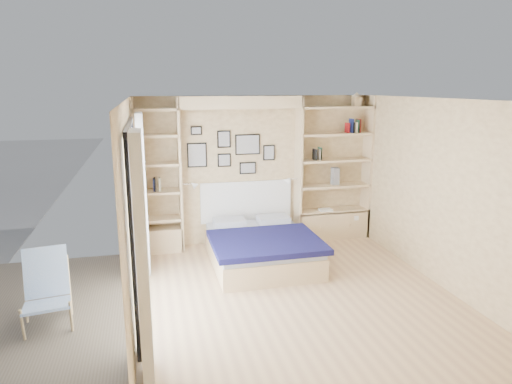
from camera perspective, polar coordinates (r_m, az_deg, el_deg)
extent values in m
plane|color=tan|center=(6.10, 5.05, -12.71)|extent=(4.50, 4.50, 0.00)
plane|color=beige|center=(7.79, 0.00, 2.73)|extent=(4.00, 0.00, 4.00)
plane|color=beige|center=(3.72, 16.60, -9.64)|extent=(4.00, 0.00, 4.00)
plane|color=beige|center=(5.39, -15.30, -2.46)|extent=(0.00, 4.50, 4.50)
plane|color=beige|center=(6.58, 22.03, -0.17)|extent=(0.00, 4.50, 4.50)
plane|color=white|center=(5.50, 5.58, 11.45)|extent=(4.50, 4.50, 0.00)
cube|color=#D3BB89|center=(7.42, -9.49, 2.04)|extent=(0.04, 0.35, 2.50)
cube|color=#D3BB89|center=(7.81, 5.30, 2.71)|extent=(0.04, 0.35, 2.50)
cube|color=#D3BB89|center=(7.43, -1.97, 11.15)|extent=(2.00, 0.35, 0.20)
cube|color=#D3BB89|center=(8.31, 13.71, 3.02)|extent=(0.04, 0.35, 2.50)
cube|color=#D3BB89|center=(7.41, -14.74, 1.76)|extent=(0.04, 0.35, 2.50)
cube|color=#D3BB89|center=(8.28, 9.43, -3.95)|extent=(1.30, 0.35, 0.50)
cube|color=#D3BB89|center=(7.68, -11.81, -5.81)|extent=(0.70, 0.35, 0.40)
cube|color=black|center=(5.22, -15.62, 7.98)|extent=(0.04, 2.08, 0.06)
cube|color=black|center=(5.83, -14.25, -14.09)|extent=(0.04, 2.08, 0.06)
cube|color=black|center=(4.46, -15.12, -7.75)|extent=(0.04, 0.06, 2.20)
cube|color=black|center=(6.41, -14.72, -1.35)|extent=(0.04, 0.06, 2.20)
cube|color=silver|center=(5.42, -15.00, -3.78)|extent=(0.01, 2.00, 2.20)
cube|color=white|center=(4.18, -14.01, -8.39)|extent=(0.10, 0.45, 2.30)
cube|color=white|center=(6.67, -13.94, -0.30)|extent=(0.10, 0.45, 2.30)
cube|color=#D3BB89|center=(8.21, 9.50, -2.28)|extent=(1.30, 0.35, 0.04)
cube|color=#D3BB89|center=(8.10, 9.62, 0.79)|extent=(1.30, 0.35, 0.04)
cube|color=#D3BB89|center=(8.02, 9.74, 3.94)|extent=(1.30, 0.35, 0.04)
cube|color=#D3BB89|center=(7.96, 9.87, 7.13)|extent=(1.30, 0.35, 0.04)
cube|color=#D3BB89|center=(7.93, 9.99, 10.37)|extent=(1.30, 0.35, 0.04)
cube|color=#D3BB89|center=(7.57, -11.94, -3.30)|extent=(0.70, 0.35, 0.04)
cube|color=#D3BB89|center=(7.46, -12.10, 0.01)|extent=(0.70, 0.35, 0.04)
cube|color=#D3BB89|center=(7.37, -12.27, 3.42)|extent=(0.70, 0.35, 0.04)
cube|color=#D3BB89|center=(7.31, -12.44, 6.90)|extent=(0.70, 0.35, 0.04)
cube|color=#D3BB89|center=(7.28, -12.59, 10.03)|extent=(0.70, 0.35, 0.04)
cube|color=#D3BB89|center=(7.05, 0.59, -7.59)|extent=(1.48, 1.85, 0.32)
cube|color=#B3B8C3|center=(6.98, 0.59, -5.97)|extent=(1.44, 1.81, 0.10)
cube|color=#11103C|center=(6.67, 1.25, -6.26)|extent=(1.58, 1.29, 0.08)
cube|color=#B3B8C3|center=(7.45, -3.34, -3.85)|extent=(0.51, 0.37, 0.12)
cube|color=#B3B8C3|center=(7.61, 2.16, -3.47)|extent=(0.51, 0.37, 0.12)
cube|color=white|center=(7.83, -1.22, -1.18)|extent=(1.58, 0.04, 0.70)
cube|color=black|center=(7.55, -7.38, 4.60)|extent=(0.32, 0.02, 0.40)
cube|color=gray|center=(7.54, -7.37, 4.59)|extent=(0.28, 0.01, 0.36)
cube|color=black|center=(7.57, -4.03, 6.61)|extent=(0.22, 0.02, 0.28)
cube|color=gray|center=(7.56, -4.02, 6.61)|extent=(0.18, 0.01, 0.24)
cube|color=black|center=(7.62, -3.99, 4.00)|extent=(0.22, 0.02, 0.22)
cube|color=gray|center=(7.61, -3.98, 3.99)|extent=(0.18, 0.01, 0.18)
cube|color=black|center=(7.66, -1.05, 5.97)|extent=(0.42, 0.02, 0.34)
cube|color=gray|center=(7.65, -1.04, 5.96)|extent=(0.38, 0.01, 0.30)
cube|color=black|center=(7.72, -1.04, 3.02)|extent=(0.28, 0.02, 0.20)
cube|color=gray|center=(7.71, -1.02, 3.01)|extent=(0.24, 0.01, 0.16)
cube|color=black|center=(7.77, 1.63, 4.95)|extent=(0.20, 0.02, 0.26)
cube|color=gray|center=(7.76, 1.65, 4.93)|extent=(0.16, 0.01, 0.22)
cube|color=black|center=(7.50, -7.47, 7.62)|extent=(0.18, 0.02, 0.14)
cube|color=gray|center=(7.49, -7.46, 7.62)|extent=(0.14, 0.01, 0.10)
cylinder|color=silver|center=(7.39, -8.33, 0.99)|extent=(0.20, 0.02, 0.02)
cone|color=white|center=(7.40, -7.55, 0.88)|extent=(0.13, 0.12, 0.15)
cylinder|color=silver|center=(7.73, 4.48, 1.63)|extent=(0.20, 0.02, 0.02)
cone|color=white|center=(7.70, 3.77, 1.45)|extent=(0.13, 0.12, 0.15)
cube|color=black|center=(7.86, 7.34, 4.67)|extent=(0.03, 0.15, 0.19)
cube|color=#C3AC8F|center=(7.89, 7.95, 4.69)|extent=(0.04, 0.15, 0.19)
cube|color=#26593F|center=(7.89, 7.98, 4.79)|extent=(0.03, 0.15, 0.22)
cube|color=maroon|center=(8.03, 11.33, 7.87)|extent=(0.02, 0.15, 0.17)
cube|color=navy|center=(8.06, 11.82, 8.11)|extent=(0.03, 0.15, 0.24)
cube|color=black|center=(8.07, 11.89, 7.92)|extent=(0.03, 0.15, 0.18)
cube|color=#BFB28C|center=(8.09, 12.27, 7.90)|extent=(0.04, 0.15, 0.18)
cube|color=#26593F|center=(8.11, 12.60, 8.06)|extent=(0.03, 0.15, 0.22)
cube|color=#A51E1E|center=(8.12, 12.66, 8.08)|extent=(0.03, 0.15, 0.23)
cube|color=navy|center=(7.43, -12.64, 0.88)|extent=(0.02, 0.15, 0.20)
cube|color=black|center=(7.43, -12.55, 0.93)|extent=(0.03, 0.15, 0.21)
cube|color=#BFB28C|center=(7.43, -11.94, 0.96)|extent=(0.03, 0.15, 0.21)
cube|color=#D3BB89|center=(8.07, 12.45, 10.98)|extent=(0.13, 0.13, 0.15)
cone|color=#D3BB89|center=(8.07, 12.49, 11.80)|extent=(0.20, 0.20, 0.08)
cube|color=slate|center=(8.07, 9.86, 1.97)|extent=(0.12, 0.12, 0.30)
cube|color=white|center=(8.09, 8.68, -2.21)|extent=(0.22, 0.16, 0.03)
cylinder|color=tan|center=(5.52, -27.16, -14.66)|extent=(0.05, 0.14, 0.42)
cylinder|color=tan|center=(5.49, -22.11, -14.30)|extent=(0.05, 0.14, 0.42)
cylinder|color=tan|center=(6.01, -26.87, -11.21)|extent=(0.08, 0.34, 0.69)
cylinder|color=tan|center=(5.98, -22.30, -10.87)|extent=(0.08, 0.34, 0.69)
cube|color=#3766B8|center=(5.66, -24.67, -12.74)|extent=(0.57, 0.65, 0.15)
cube|color=#3766B8|center=(5.94, -24.78, -9.03)|extent=(0.51, 0.30, 0.56)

